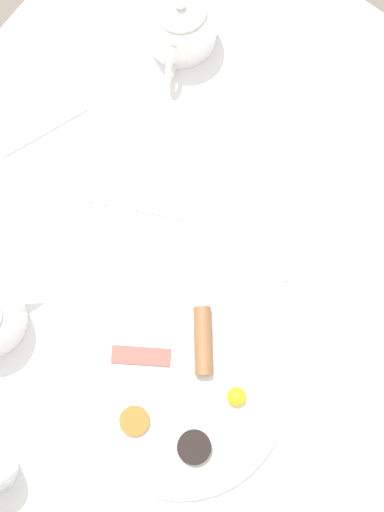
# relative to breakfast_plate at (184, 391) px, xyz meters

# --- Properties ---
(ground_plane) EXTENTS (8.00, 8.00, 0.00)m
(ground_plane) POSITION_rel_breakfast_plate_xyz_m (-0.12, 0.17, -0.73)
(ground_plane) COLOR #70665B
(table) EXTENTS (1.00, 1.08, 0.72)m
(table) POSITION_rel_breakfast_plate_xyz_m (-0.12, 0.17, -0.07)
(table) COLOR white
(table) RESTS_ON ground_plane
(breakfast_plate) EXTENTS (0.32, 0.32, 0.04)m
(breakfast_plate) POSITION_rel_breakfast_plate_xyz_m (0.00, 0.00, 0.00)
(breakfast_plate) COLOR white
(breakfast_plate) RESTS_ON table
(teapot_far) EXTENTS (0.12, 0.19, 0.11)m
(teapot_far) POSITION_rel_breakfast_plate_xyz_m (-0.36, 0.47, 0.04)
(teapot_far) COLOR white
(teapot_far) RESTS_ON table
(napkin_folded) EXTENTS (0.16, 0.19, 0.01)m
(napkin_folded) POSITION_rel_breakfast_plate_xyz_m (-0.48, 0.21, -0.00)
(napkin_folded) COLOR white
(napkin_folded) RESTS_ON table
(fork_by_plate) EXTENTS (0.15, 0.08, 0.00)m
(fork_by_plate) POSITION_rel_breakfast_plate_xyz_m (-0.25, 0.18, -0.01)
(fork_by_plate) COLOR silver
(fork_by_plate) RESTS_ON table
(knife_by_plate) EXTENTS (0.12, 0.20, 0.00)m
(knife_by_plate) POSITION_rel_breakfast_plate_xyz_m (-0.03, 0.33, -0.01)
(knife_by_plate) COLOR silver
(knife_by_plate) RESTS_ON table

